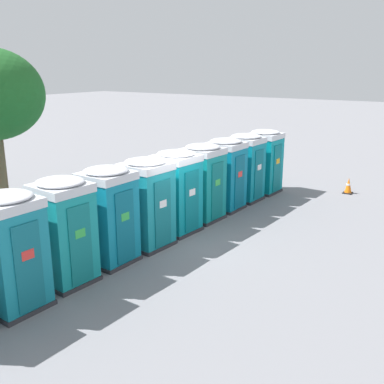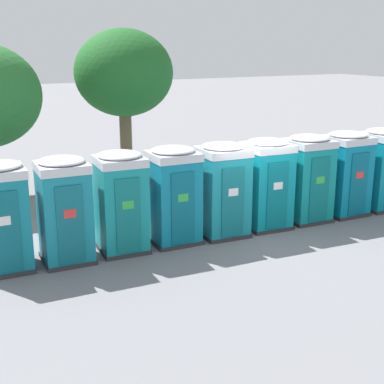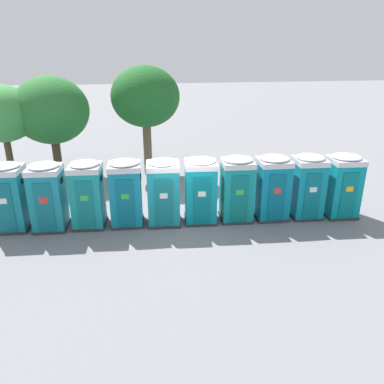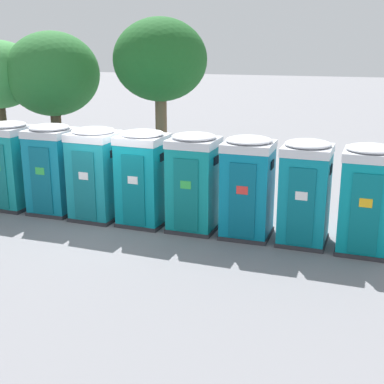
{
  "view_description": "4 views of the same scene",
  "coord_description": "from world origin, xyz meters",
  "px_view_note": "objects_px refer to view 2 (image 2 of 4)",
  "views": [
    {
      "loc": [
        -10.06,
        -7.48,
        4.94
      ],
      "look_at": [
        1.47,
        0.01,
        1.09
      ],
      "focal_mm": 42.0,
      "sensor_mm": 36.0,
      "label": 1
    },
    {
      "loc": [
        -7.94,
        -11.65,
        5.03
      ],
      "look_at": [
        -1.59,
        0.18,
        1.3
      ],
      "focal_mm": 50.0,
      "sensor_mm": 36.0,
      "label": 2
    },
    {
      "loc": [
        -1.68,
        -13.05,
        6.37
      ],
      "look_at": [
        0.38,
        0.07,
        1.22
      ],
      "focal_mm": 35.0,
      "sensor_mm": 36.0,
      "label": 3
    },
    {
      "loc": [
        5.82,
        -12.64,
        4.82
      ],
      "look_at": [
        2.08,
        -0.02,
        1.01
      ],
      "focal_mm": 50.0,
      "sensor_mm": 36.0,
      "label": 4
    }
  ],
  "objects_px": {
    "portapotty_1": "(65,209)",
    "portapotty_4": "(223,189)",
    "street_tree_1": "(124,74)",
    "portapotty_5": "(267,183)",
    "portapotty_0": "(1,216)",
    "portapotty_8": "(381,169)",
    "portapotty_2": "(121,201)",
    "portapotty_6": "(307,178)",
    "portapotty_3": "(173,195)",
    "portapotty_7": "(346,173)"
  },
  "relations": [
    {
      "from": "portapotty_6",
      "to": "portapotty_5",
      "type": "bearing_deg",
      "value": 177.81
    },
    {
      "from": "portapotty_1",
      "to": "street_tree_1",
      "type": "bearing_deg",
      "value": 56.92
    },
    {
      "from": "portapotty_1",
      "to": "portapotty_6",
      "type": "height_order",
      "value": "same"
    },
    {
      "from": "street_tree_1",
      "to": "portapotty_7",
      "type": "bearing_deg",
      "value": -54.53
    },
    {
      "from": "portapotty_5",
      "to": "portapotty_7",
      "type": "xyz_separation_m",
      "value": [
        2.82,
        -0.13,
        -0.0
      ]
    },
    {
      "from": "portapotty_6",
      "to": "portapotty_7",
      "type": "xyz_separation_m",
      "value": [
        1.41,
        -0.07,
        -0.0
      ]
    },
    {
      "from": "portapotty_6",
      "to": "portapotty_8",
      "type": "bearing_deg",
      "value": -3.24
    },
    {
      "from": "portapotty_7",
      "to": "portapotty_1",
      "type": "bearing_deg",
      "value": 177.53
    },
    {
      "from": "portapotty_1",
      "to": "portapotty_8",
      "type": "distance_m",
      "value": 9.87
    },
    {
      "from": "portapotty_0",
      "to": "portapotty_3",
      "type": "relative_size",
      "value": 1.0
    },
    {
      "from": "portapotty_2",
      "to": "portapotty_3",
      "type": "bearing_deg",
      "value": -2.77
    },
    {
      "from": "portapotty_4",
      "to": "portapotty_8",
      "type": "relative_size",
      "value": 1.0
    },
    {
      "from": "portapotty_7",
      "to": "portapotty_8",
      "type": "height_order",
      "value": "same"
    },
    {
      "from": "portapotty_8",
      "to": "street_tree_1",
      "type": "relative_size",
      "value": 0.46
    },
    {
      "from": "portapotty_3",
      "to": "portapotty_4",
      "type": "height_order",
      "value": "same"
    },
    {
      "from": "portapotty_3",
      "to": "portapotty_1",
      "type": "bearing_deg",
      "value": 178.79
    },
    {
      "from": "portapotty_1",
      "to": "portapotty_6",
      "type": "distance_m",
      "value": 7.05
    },
    {
      "from": "portapotty_5",
      "to": "street_tree_1",
      "type": "bearing_deg",
      "value": 105.42
    },
    {
      "from": "portapotty_0",
      "to": "street_tree_1",
      "type": "bearing_deg",
      "value": 47.68
    },
    {
      "from": "portapotty_5",
      "to": "portapotty_6",
      "type": "bearing_deg",
      "value": -2.19
    },
    {
      "from": "portapotty_5",
      "to": "portapotty_0",
      "type": "bearing_deg",
      "value": 176.69
    },
    {
      "from": "portapotty_2",
      "to": "portapotty_3",
      "type": "relative_size",
      "value": 1.0
    },
    {
      "from": "portapotty_0",
      "to": "portapotty_3",
      "type": "bearing_deg",
      "value": -3.11
    },
    {
      "from": "portapotty_3",
      "to": "street_tree_1",
      "type": "bearing_deg",
      "value": 79.8
    },
    {
      "from": "portapotty_4",
      "to": "portapotty_8",
      "type": "bearing_deg",
      "value": -2.5
    },
    {
      "from": "portapotty_6",
      "to": "street_tree_1",
      "type": "xyz_separation_m",
      "value": [
        -3.13,
        6.29,
        2.73
      ]
    },
    {
      "from": "portapotty_0",
      "to": "portapotty_6",
      "type": "bearing_deg",
      "value": -3.12
    },
    {
      "from": "portapotty_2",
      "to": "portapotty_4",
      "type": "bearing_deg",
      "value": -4.32
    },
    {
      "from": "portapotty_7",
      "to": "portapotty_3",
      "type": "bearing_deg",
      "value": 176.9
    },
    {
      "from": "portapotty_7",
      "to": "portapotty_8",
      "type": "distance_m",
      "value": 1.41
    },
    {
      "from": "portapotty_4",
      "to": "portapotty_8",
      "type": "height_order",
      "value": "same"
    },
    {
      "from": "portapotty_4",
      "to": "portapotty_6",
      "type": "relative_size",
      "value": 1.0
    },
    {
      "from": "portapotty_3",
      "to": "portapotty_8",
      "type": "bearing_deg",
      "value": -3.17
    },
    {
      "from": "portapotty_1",
      "to": "portapotty_2",
      "type": "relative_size",
      "value": 1.0
    },
    {
      "from": "portapotty_5",
      "to": "street_tree_1",
      "type": "xyz_separation_m",
      "value": [
        -1.72,
        6.24,
        2.73
      ]
    },
    {
      "from": "portapotty_0",
      "to": "portapotty_2",
      "type": "xyz_separation_m",
      "value": [
        2.81,
        -0.16,
        0.0
      ]
    },
    {
      "from": "portapotty_5",
      "to": "portapotty_8",
      "type": "height_order",
      "value": "same"
    },
    {
      "from": "portapotty_0",
      "to": "street_tree_1",
      "type": "height_order",
      "value": "street_tree_1"
    },
    {
      "from": "portapotty_6",
      "to": "street_tree_1",
      "type": "bearing_deg",
      "value": 116.44
    },
    {
      "from": "portapotty_4",
      "to": "street_tree_1",
      "type": "distance_m",
      "value": 6.79
    },
    {
      "from": "portapotty_1",
      "to": "street_tree_1",
      "type": "relative_size",
      "value": 0.46
    },
    {
      "from": "portapotty_6",
      "to": "portapotty_3",
      "type": "bearing_deg",
      "value": 176.87
    },
    {
      "from": "portapotty_1",
      "to": "portapotty_5",
      "type": "xyz_separation_m",
      "value": [
        5.63,
        -0.24,
        -0.0
      ]
    },
    {
      "from": "portapotty_4",
      "to": "portapotty_7",
      "type": "distance_m",
      "value": 4.23
    },
    {
      "from": "portapotty_3",
      "to": "street_tree_1",
      "type": "relative_size",
      "value": 0.46
    },
    {
      "from": "portapotty_5",
      "to": "portapotty_4",
      "type": "bearing_deg",
      "value": 178.67
    },
    {
      "from": "portapotty_2",
      "to": "portapotty_6",
      "type": "relative_size",
      "value": 1.0
    },
    {
      "from": "portapotty_1",
      "to": "portapotty_4",
      "type": "relative_size",
      "value": 1.0
    },
    {
      "from": "portapotty_0",
      "to": "portapotty_7",
      "type": "bearing_deg",
      "value": -3.1
    },
    {
      "from": "portapotty_8",
      "to": "portapotty_0",
      "type": "bearing_deg",
      "value": 176.85
    }
  ]
}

